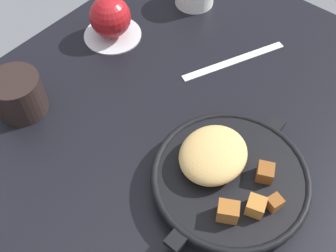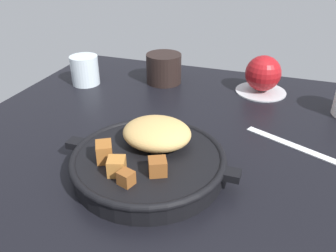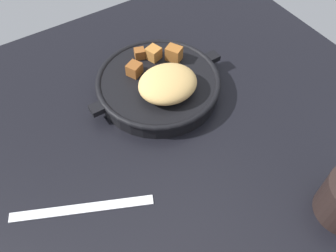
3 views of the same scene
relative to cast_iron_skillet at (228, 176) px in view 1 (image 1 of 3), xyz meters
The scene contains 6 objects.
ground_plane 11.20cm from the cast_iron_skillet, 66.66° to the left, with size 91.71×83.11×2.40cm, color black.
cast_iron_skillet is the anchor object (origin of this frame).
saucer_plate 41.03cm from the cast_iron_skillet, 70.81° to the left, with size 12.05×12.05×0.60cm, color #B7BABF.
red_apple 41.02cm from the cast_iron_skillet, 70.81° to the left, with size 8.40×8.40×8.40cm, color maroon.
butter_knife 27.95cm from the cast_iron_skillet, 32.15° to the left, with size 22.61×1.60×0.36cm, color silver.
coffee_mug_dark 38.63cm from the cast_iron_skillet, 106.38° to the left, with size 8.87×8.87×7.40cm, color black.
Camera 1 is at (-33.97, -22.80, 57.85)cm, focal length 43.82 mm.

